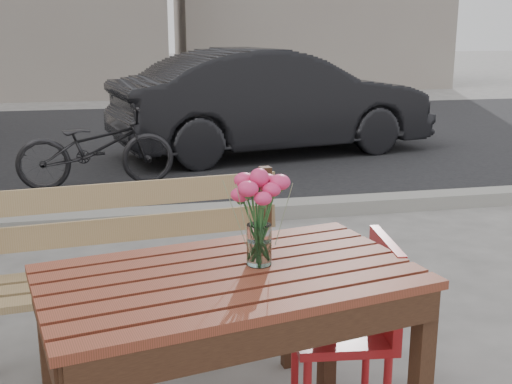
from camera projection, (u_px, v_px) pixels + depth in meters
street at (138, 168)px, 7.16m from camera, size 30.00×8.12×0.12m
main_table at (230, 307)px, 2.15m from camera, size 1.35×0.95×0.76m
main_bench at (132, 253)px, 2.92m from camera, size 1.50×0.58×0.91m
red_chair at (359, 318)px, 2.51m from camera, size 0.42×0.42×0.76m
main_vase at (259, 206)px, 2.14m from camera, size 0.18×0.18×0.33m
parked_car at (273, 102)px, 8.03m from camera, size 4.18×2.14×1.31m
bicycle at (96, 147)px, 6.35m from camera, size 1.57×0.66×0.80m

